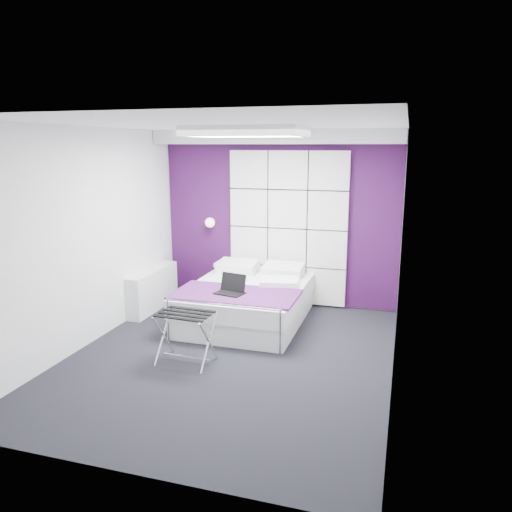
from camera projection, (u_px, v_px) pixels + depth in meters
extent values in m
plane|color=black|center=(231.00, 357.00, 5.75)|extent=(4.40, 4.40, 0.00)
plane|color=white|center=(228.00, 124.00, 5.19)|extent=(4.40, 4.40, 0.00)
plane|color=silver|center=(279.00, 219.00, 7.53)|extent=(3.60, 0.00, 3.60)
plane|color=silver|center=(88.00, 238.00, 5.98)|extent=(0.00, 4.40, 4.40)
plane|color=silver|center=(400.00, 257.00, 4.96)|extent=(0.00, 4.40, 4.40)
cube|color=#360E3C|center=(279.00, 219.00, 7.52)|extent=(3.58, 0.02, 2.58)
cube|color=silver|center=(275.00, 137.00, 7.03)|extent=(3.58, 0.50, 0.20)
sphere|color=white|center=(211.00, 222.00, 7.71)|extent=(0.15, 0.15, 0.15)
cube|color=silver|center=(153.00, 289.00, 7.38)|extent=(0.22, 1.20, 0.60)
cube|color=silver|center=(247.00, 312.00, 6.87)|extent=(1.49, 1.86, 0.28)
cube|color=white|center=(247.00, 294.00, 6.81)|extent=(1.53, 1.90, 0.23)
cube|color=#48154E|center=(235.00, 294.00, 6.35)|extent=(1.59, 0.84, 0.03)
cube|color=silver|center=(233.00, 263.00, 7.70)|extent=(0.49, 0.38, 0.05)
cube|color=black|center=(185.00, 314.00, 5.49)|extent=(0.58, 0.43, 0.01)
cube|color=black|center=(230.00, 293.00, 6.32)|extent=(0.35, 0.25, 0.02)
cube|color=black|center=(233.00, 281.00, 6.41)|extent=(0.35, 0.01, 0.23)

